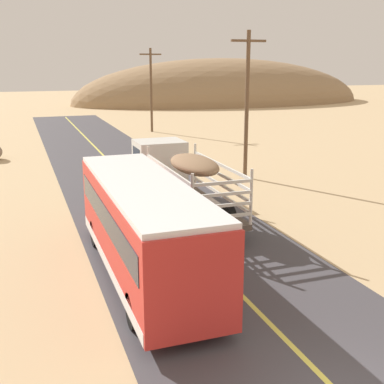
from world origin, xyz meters
The scene contains 5 objects.
livestock_truck centered at (0.96, 15.72, 1.79)m, with size 2.53×9.70×3.02m.
bus centered at (-2.42, 7.98, 1.75)m, with size 2.54×10.00×3.21m.
power_pole_mid centered at (6.98, 19.95, 4.65)m, with size 2.20×0.24×8.70m.
power_pole_far centered at (6.98, 41.97, 4.41)m, with size 2.20×0.24×8.23m.
distant_hill centered at (28.57, 74.67, 0.00)m, with size 52.55×24.93×15.05m, color #957553.
Camera 1 is at (-6.06, -7.06, 6.94)m, focal length 46.39 mm.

